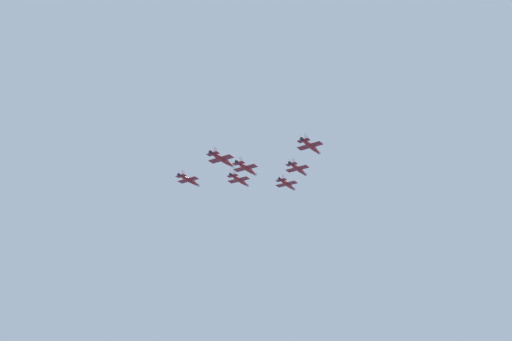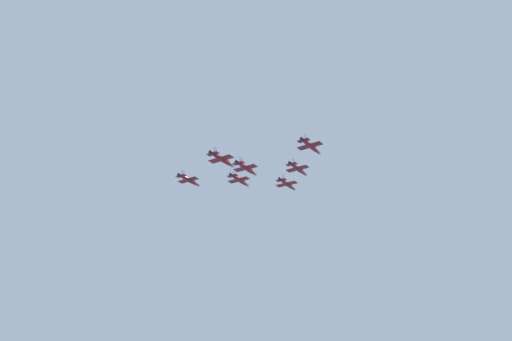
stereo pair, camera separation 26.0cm
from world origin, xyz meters
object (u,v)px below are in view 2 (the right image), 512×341
jet_left_outer (189,180)px  jet_trailing (222,159)px  jet_lead (287,184)px  jet_slot_rear (246,168)px  jet_right_wingman (298,169)px  jet_right_outer (311,146)px  jet_left_wingman (240,180)px

jet_left_outer → jet_trailing: bearing=-119.7°
jet_lead → jet_slot_rear: size_ratio=0.99×
jet_right_wingman → jet_slot_rear: (7.32, 19.44, -2.66)m
jet_lead → jet_left_outer: size_ratio=1.04×
jet_left_outer → jet_right_outer: (-50.65, -18.18, 0.72)m
jet_lead → jet_left_wingman: bearing=138.8°
jet_lead → jet_left_outer: 41.71m
jet_left_wingman → jet_right_outer: jet_left_wingman is taller
jet_left_outer → jet_trailing: 31.48m
jet_right_wingman → jet_right_outer: size_ratio=0.98×
jet_trailing → jet_lead: bearing=0.9°
jet_right_wingman → jet_trailing: size_ratio=0.97×
jet_left_wingman → jet_slot_rear: 21.18m
jet_left_outer → jet_slot_rear: jet_left_outer is taller
jet_left_wingman → jet_trailing: jet_left_wingman is taller
jet_left_wingman → jet_left_outer: size_ratio=1.04×
jet_left_wingman → jet_trailing: (-23.35, 25.25, -6.89)m
jet_slot_rear → jet_trailing: bearing=179.6°
jet_left_outer → jet_slot_rear: 26.94m
jet_lead → jet_right_outer: jet_lead is taller
jet_right_outer → jet_trailing: size_ratio=0.99×
jet_right_wingman → jet_right_outer: (-18.01, 10.35, -0.61)m
jet_left_outer → jet_trailing: (-30.67, 5.81, -4.09)m
jet_trailing → jet_left_wingman: bearing=23.9°
jet_right_wingman → jet_trailing: 34.82m
jet_right_wingman → jet_left_outer: size_ratio=1.02×
jet_right_outer → jet_slot_rear: bearing=91.0°
jet_right_wingman → jet_right_outer: jet_right_wingman is taller
jet_right_outer → jet_slot_rear: 26.98m
jet_right_wingman → jet_left_outer: (32.64, 28.53, -1.33)m
jet_lead → jet_slot_rear: (-10.69, 29.79, -5.03)m
jet_lead → jet_left_outer: bearing=138.8°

